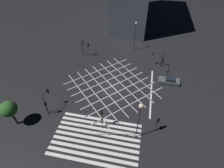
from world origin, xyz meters
name	(u,v)px	position (x,y,z in m)	size (l,w,h in m)	color
ground_plane	(112,86)	(0.00, 0.00, 0.00)	(200.00, 200.00, 0.00)	black
road_markings	(105,116)	(0.33, -7.48, 0.00)	(19.78, 25.70, 0.01)	silver
traffic_light_se_cross	(158,122)	(8.76, -8.64, 2.30)	(0.36, 0.39, 3.21)	black
traffic_light_sw_main	(46,106)	(-9.14, -9.09, 2.30)	(0.39, 0.36, 3.22)	black
traffic_light_nw_main	(85,46)	(-8.45, 9.70, 2.62)	(2.08, 0.36, 3.59)	black
traffic_light_sw_cross	(47,96)	(-9.45, -7.82, 3.10)	(0.36, 1.95, 4.27)	black
traffic_light_median_south	(102,115)	(0.36, -9.60, 2.94)	(0.36, 0.39, 4.11)	black
traffic_light_ne_main	(156,56)	(8.24, 8.82, 2.48)	(2.65, 0.36, 3.37)	black
traffic_light_ne_cross	(163,60)	(9.54, 7.06, 2.81)	(0.36, 3.00, 3.78)	black
traffic_light_nw_cross	(83,45)	(-8.78, 8.99, 3.20)	(0.36, 0.39, 4.50)	black
street_lamp_east	(135,31)	(2.79, 14.44, 5.33)	(0.51, 0.51, 7.49)	black
street_lamp_west	(140,113)	(5.84, -10.45, 5.97)	(0.63, 0.63, 7.63)	black
street_tree_near	(9,109)	(-13.43, -11.85, 3.69)	(2.50, 2.50, 4.99)	brown
waiting_car	(169,80)	(11.22, 3.30, 0.63)	(4.24, 1.71, 1.35)	#474C51
pedestrian_railing	(112,133)	(2.22, -10.96, 0.66)	(6.36, 1.33, 1.05)	#B7B7BC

